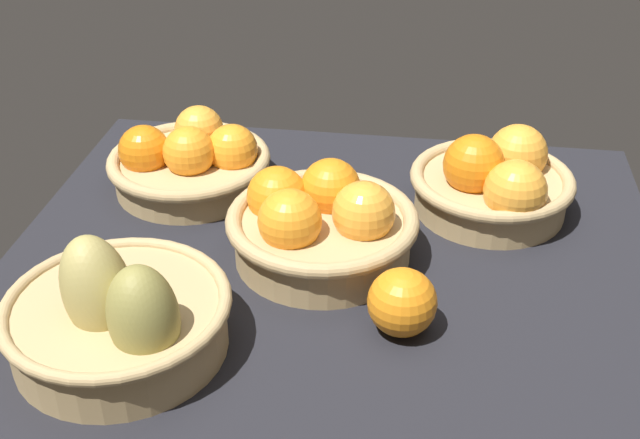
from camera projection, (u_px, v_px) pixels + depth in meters
The scene contains 6 objects.
market_tray at pixel (333, 267), 104.50cm from camera, with size 84.00×72.00×3.00cm, color black.
basket_near_left at pixel (495, 182), 110.93cm from camera, with size 22.56×22.56×11.76cm.
basket_far_right_pears at pixel (119, 317), 86.07cm from camera, with size 24.70×24.70×15.36cm.
basket_near_right at pixel (190, 161), 117.27cm from camera, with size 23.56×23.56×10.48cm.
basket_center at pixel (320, 225), 101.28cm from camera, with size 24.27×24.27×11.55cm.
loose_orange_front_gap at pixel (402, 302), 89.47cm from camera, with size 7.83×7.83×7.83cm, color orange.
Camera 1 is at (-10.65, 84.60, 62.25)cm, focal length 45.44 mm.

